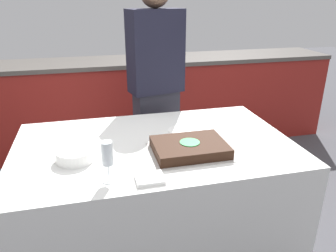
{
  "coord_description": "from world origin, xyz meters",
  "views": [
    {
      "loc": [
        -0.34,
        -1.71,
        1.54
      ],
      "look_at": [
        0.08,
        0.0,
        0.82
      ],
      "focal_mm": 35.0,
      "sensor_mm": 36.0,
      "label": 1
    }
  ],
  "objects_px": {
    "cake": "(190,148)",
    "wine_glass": "(107,155)",
    "plate_stack": "(75,155)",
    "person_cutting_cake": "(156,88)"
  },
  "relations": [
    {
      "from": "wine_glass",
      "to": "person_cutting_cake",
      "type": "bearing_deg",
      "value": 67.12
    },
    {
      "from": "cake",
      "to": "plate_stack",
      "type": "bearing_deg",
      "value": 174.49
    },
    {
      "from": "person_cutting_cake",
      "to": "plate_stack",
      "type": "bearing_deg",
      "value": 40.78
    },
    {
      "from": "person_cutting_cake",
      "to": "wine_glass",
      "type": "bearing_deg",
      "value": 54.31
    },
    {
      "from": "plate_stack",
      "to": "wine_glass",
      "type": "xyz_separation_m",
      "value": [
        0.15,
        -0.25,
        0.1
      ]
    },
    {
      "from": "plate_stack",
      "to": "wine_glass",
      "type": "bearing_deg",
      "value": -58.22
    },
    {
      "from": "cake",
      "to": "wine_glass",
      "type": "height_order",
      "value": "wine_glass"
    },
    {
      "from": "cake",
      "to": "wine_glass",
      "type": "bearing_deg",
      "value": -157.16
    },
    {
      "from": "wine_glass",
      "to": "plate_stack",
      "type": "bearing_deg",
      "value": 121.78
    },
    {
      "from": "plate_stack",
      "to": "wine_glass",
      "type": "relative_size",
      "value": 1.0
    }
  ]
}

